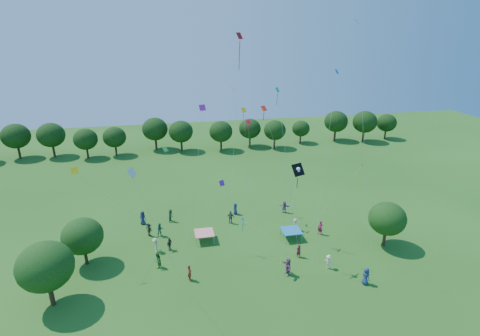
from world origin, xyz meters
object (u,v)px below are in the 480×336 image
object	(u,v)px
near_tree_east	(387,219)
red_high_kite	(238,75)
near_tree_west	(45,267)
tent_blue	(291,231)
tent_red_stripe	(204,233)
pirate_kite	(298,171)
near_tree_north	(82,236)

from	to	relation	value
near_tree_east	red_high_kite	distance (m)	23.05
near_tree_west	tent_blue	size ratio (longest dim) A/B	2.85
tent_red_stripe	pirate_kite	world-z (taller)	pirate_kite
near_tree_north	tent_blue	distance (m)	23.10
pirate_kite	red_high_kite	distance (m)	11.96
near_tree_east	tent_blue	size ratio (longest dim) A/B	2.42
near_tree_west	tent_blue	xyz separation A→B (m)	(24.86, 6.62, -3.05)
near_tree_east	tent_red_stripe	distance (m)	20.95
near_tree_east	pirate_kite	xyz separation A→B (m)	(-11.39, -1.13, 7.06)
near_tree_west	pirate_kite	xyz separation A→B (m)	(23.45, 1.87, 6.41)
near_tree_north	pirate_kite	xyz separation A→B (m)	(21.56, -4.17, 7.13)
near_tree_east	pirate_kite	bearing A→B (deg)	-174.32
near_tree_north	tent_blue	bearing A→B (deg)	1.44
near_tree_north	near_tree_east	world-z (taller)	near_tree_east
pirate_kite	near_tree_east	bearing A→B (deg)	5.68
pirate_kite	red_high_kite	xyz separation A→B (m)	(-4.56, 7.12, 8.47)
near_tree_west	pirate_kite	world-z (taller)	pirate_kite
near_tree_west	red_high_kite	bearing A→B (deg)	25.44
tent_red_stripe	pirate_kite	distance (m)	14.35
tent_red_stripe	red_high_kite	distance (m)	18.44
tent_red_stripe	tent_blue	size ratio (longest dim) A/B	1.00
tent_red_stripe	near_tree_west	bearing A→B (deg)	-150.94
tent_blue	pirate_kite	distance (m)	10.68
tent_blue	pirate_kite	size ratio (longest dim) A/B	0.22
near_tree_east	near_tree_north	bearing A→B (deg)	174.73
near_tree_north	pirate_kite	world-z (taller)	pirate_kite
red_high_kite	near_tree_west	bearing A→B (deg)	-154.56
near_tree_east	red_high_kite	xyz separation A→B (m)	(-15.95, 5.98, 15.53)
near_tree_west	red_high_kite	xyz separation A→B (m)	(18.89, 8.99, 14.88)
pirate_kite	near_tree_north	bearing A→B (deg)	169.05
near_tree_west	tent_red_stripe	bearing A→B (deg)	29.06
near_tree_north	tent_blue	size ratio (longest dim) A/B	2.40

